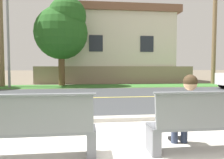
% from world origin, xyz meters
% --- Properties ---
extents(ground_plane, '(140.00, 140.00, 0.00)m').
position_xyz_m(ground_plane, '(0.00, 8.00, 0.00)').
color(ground_plane, '#665B4C').
extents(sidewalk_pavement, '(44.00, 3.60, 0.01)m').
position_xyz_m(sidewalk_pavement, '(0.00, 0.40, 0.01)').
color(sidewalk_pavement, beige).
rests_on(sidewalk_pavement, ground_plane).
extents(curb_edge, '(44.00, 0.30, 0.11)m').
position_xyz_m(curb_edge, '(0.00, 2.35, 0.06)').
color(curb_edge, '#ADA89E').
rests_on(curb_edge, ground_plane).
extents(street_asphalt, '(52.00, 8.00, 0.01)m').
position_xyz_m(street_asphalt, '(0.00, 6.50, 0.00)').
color(street_asphalt, '#383A3D').
rests_on(street_asphalt, ground_plane).
extents(road_centre_line, '(48.00, 0.14, 0.01)m').
position_xyz_m(road_centre_line, '(0.00, 6.50, 0.01)').
color(road_centre_line, '#E0CC4C').
rests_on(road_centre_line, ground_plane).
extents(far_verge_grass, '(48.00, 2.80, 0.02)m').
position_xyz_m(far_verge_grass, '(0.00, 12.11, 0.01)').
color(far_verge_grass, '#38702D').
rests_on(far_verge_grass, ground_plane).
extents(bench_left, '(1.97, 0.48, 1.01)m').
position_xyz_m(bench_left, '(-1.40, 0.21, 0.46)').
color(bench_left, slate).
rests_on(bench_left, ground_plane).
extents(bench_right, '(1.97, 0.48, 1.01)m').
position_xyz_m(bench_right, '(1.40, 0.21, 0.46)').
color(bench_right, slate).
rests_on(bench_right, ground_plane).
extents(seated_person_white, '(0.52, 0.68, 1.25)m').
position_xyz_m(seated_person_white, '(1.09, 0.38, 0.68)').
color(seated_person_white, '#333D56').
rests_on(seated_person_white, ground_plane).
extents(streetlamp, '(0.24, 2.10, 6.81)m').
position_xyz_m(streetlamp, '(-5.59, 11.91, 3.91)').
color(streetlamp, gray).
rests_on(streetlamp, ground_plane).
extents(shade_tree_left, '(3.80, 3.80, 6.26)m').
position_xyz_m(shade_tree_left, '(-2.25, 12.84, 4.07)').
color(shade_tree_left, brown).
rests_on(shade_tree_left, ground_plane).
extents(garden_wall, '(13.00, 0.36, 1.40)m').
position_xyz_m(garden_wall, '(1.81, 14.36, 0.70)').
color(garden_wall, gray).
rests_on(garden_wall, ground_plane).
extents(house_across_street, '(10.04, 6.91, 6.48)m').
position_xyz_m(house_across_street, '(2.27, 17.56, 3.29)').
color(house_across_street, beige).
rests_on(house_across_street, ground_plane).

